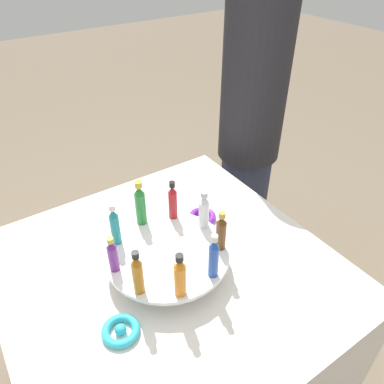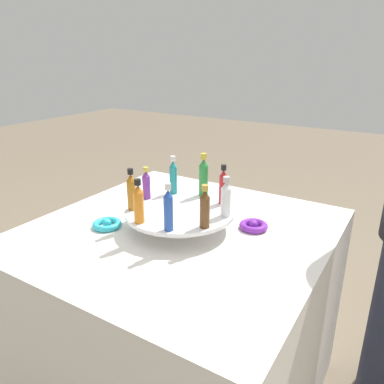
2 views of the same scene
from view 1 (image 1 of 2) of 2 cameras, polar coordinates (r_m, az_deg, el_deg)
party_table at (r=1.40m, az=-3.06°, el=-21.41°), size 0.92×0.92×0.73m
display_stand at (r=1.08m, az=-3.76°, el=-9.60°), size 0.35×0.35×0.07m
bottle_clear at (r=1.10m, az=1.83°, el=-2.90°), size 0.03×0.03×0.13m
bottle_red at (r=1.13m, az=-2.95°, el=-1.43°), size 0.03×0.03×0.13m
bottle_green at (r=1.12m, az=-8.10°, el=-1.96°), size 0.03×0.03×0.15m
bottle_teal at (r=1.07m, az=-11.67°, el=-5.06°), size 0.03×0.03×0.14m
bottle_purple at (r=1.00m, az=-11.98°, el=-9.42°), size 0.03×0.03×0.11m
bottle_amber at (r=0.93m, az=-8.29°, el=-12.23°), size 0.03×0.03×0.14m
bottle_orange at (r=0.92m, az=-1.84°, el=-12.74°), size 0.03×0.03×0.13m
bottle_blue at (r=0.96m, az=3.31°, el=-9.92°), size 0.03×0.03×0.14m
bottle_brown at (r=1.03m, az=4.45°, el=-6.11°), size 0.03×0.03×0.13m
ribbon_bow_teal at (r=0.98m, az=-10.81°, el=-20.02°), size 0.09×0.09×0.03m
ribbon_bow_purple at (r=1.26m, az=1.57°, el=-3.78°), size 0.09×0.09×0.03m
person_figure at (r=1.68m, az=8.89°, el=9.94°), size 0.27×0.27×1.61m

